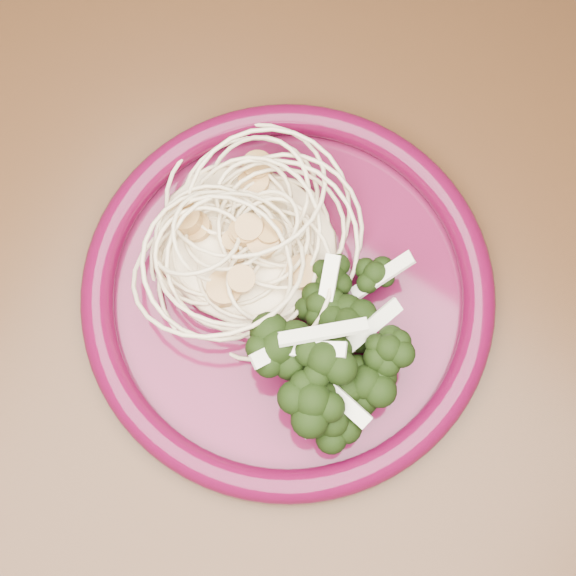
{
  "coord_description": "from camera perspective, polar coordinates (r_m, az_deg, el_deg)",
  "views": [
    {
      "loc": [
        0.01,
        -0.11,
        1.32
      ],
      "look_at": [
        -0.08,
        0.03,
        0.77
      ],
      "focal_mm": 50.0,
      "sensor_mm": 36.0,
      "label": 1
    }
  ],
  "objects": [
    {
      "name": "dining_table",
      "position": [
        0.68,
        4.0,
        -8.54
      ],
      "size": [
        1.2,
        0.8,
        0.75
      ],
      "color": "#472814",
      "rests_on": "ground"
    },
    {
      "name": "spaghetti_pile",
      "position": [
        0.59,
        -2.94,
        3.47
      ],
      "size": [
        0.17,
        0.16,
        0.03
      ],
      "primitive_type": "ellipsoid",
      "rotation": [
        0.0,
        0.0,
        -0.3
      ],
      "color": "beige",
      "rests_on": "dinner_plate"
    },
    {
      "name": "onion_garnish",
      "position": [
        0.53,
        4.0,
        -3.34
      ],
      "size": [
        0.08,
        0.1,
        0.05
      ],
      "primitive_type": null,
      "rotation": [
        0.0,
        0.0,
        -0.3
      ],
      "color": "white",
      "rests_on": "broccoli_pile"
    },
    {
      "name": "dinner_plate",
      "position": [
        0.58,
        0.0,
        -0.25
      ],
      "size": [
        0.38,
        0.38,
        0.03
      ],
      "rotation": [
        0.0,
        0.0,
        -0.3
      ],
      "color": "#520E28",
      "rests_on": "dining_table"
    },
    {
      "name": "broccoli_pile",
      "position": [
        0.56,
        3.79,
        -4.06
      ],
      "size": [
        0.12,
        0.16,
        0.05
      ],
      "primitive_type": "ellipsoid",
      "rotation": [
        0.0,
        0.0,
        -0.3
      ],
      "color": "black",
      "rests_on": "dinner_plate"
    },
    {
      "name": "scallop_cluster",
      "position": [
        0.55,
        -3.12,
        4.76
      ],
      "size": [
        0.15,
        0.15,
        0.04
      ],
      "primitive_type": null,
      "rotation": [
        0.0,
        0.0,
        -0.3
      ],
      "color": "tan",
      "rests_on": "spaghetti_pile"
    }
  ]
}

